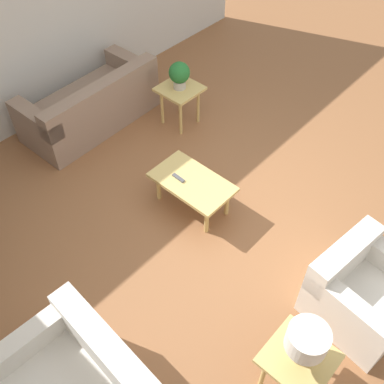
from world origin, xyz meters
TOP-DOWN VIEW (x-y plane):
  - ground_plane at (0.00, 0.00)m, footprint 14.00×14.00m
  - wall_right at (3.06, 0.00)m, footprint 0.12×7.20m
  - sofa at (2.38, -0.05)m, footprint 0.89×1.82m
  - armchair at (-1.60, 0.09)m, footprint 0.92×0.94m
  - coffee_table at (0.40, 0.15)m, footprint 0.90×0.52m
  - side_table_plant at (1.53, -0.86)m, footprint 0.51×0.51m
  - side_table_lamp at (-1.54, 1.09)m, footprint 0.51×0.51m
  - potted_plant at (1.53, -0.86)m, footprint 0.27×0.27m
  - table_lamp at (-1.54, 1.09)m, footprint 0.31×0.31m
  - remote_control at (0.53, 0.23)m, footprint 0.16×0.05m

SIDE VIEW (x-z plane):
  - ground_plane at x=0.00m, z-range 0.00..0.00m
  - sofa at x=2.38m, z-range -0.09..0.67m
  - armchair at x=-1.60m, z-range -0.07..0.66m
  - coffee_table at x=0.40m, z-range 0.15..0.55m
  - remote_control at x=0.53m, z-range 0.40..0.42m
  - side_table_plant at x=1.53m, z-range 0.19..0.74m
  - side_table_lamp at x=-1.54m, z-range 0.19..0.74m
  - potted_plant at x=1.53m, z-range 0.58..0.94m
  - table_lamp at x=-1.54m, z-range 0.64..1.04m
  - wall_right at x=3.06m, z-range 0.00..2.70m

